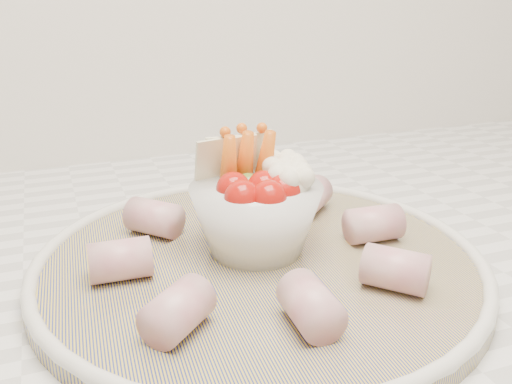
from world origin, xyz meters
name	(u,v)px	position (x,y,z in m)	size (l,w,h in m)	color
serving_platter	(259,262)	(-0.09, 1.37, 0.93)	(0.41, 0.41, 0.02)	navy
veggie_bowl	(258,207)	(-0.08, 1.39, 0.98)	(0.12, 0.12, 0.10)	silver
cured_meat_rolls	(258,240)	(-0.09, 1.37, 0.95)	(0.28, 0.29, 0.03)	#B25162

